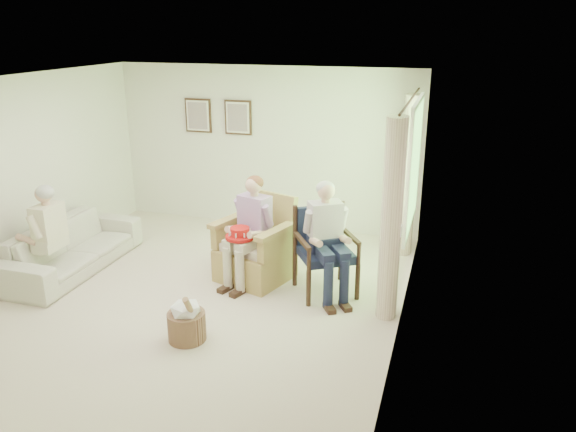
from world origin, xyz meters
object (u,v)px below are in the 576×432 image
object	(u,v)px
person_dark	(325,232)
hatbox	(186,320)
wicker_armchair	(256,253)
wood_armchair	(328,247)
person_wicker	(251,223)
sofa	(72,247)
person_sofa	(44,230)
red_hat	(240,234)

from	to	relation	value
person_dark	hatbox	world-z (taller)	person_dark
wicker_armchair	wood_armchair	distance (m)	1.00
person_wicker	hatbox	distance (m)	1.65
wicker_armchair	wood_armchair	world-z (taller)	wicker_armchair
sofa	person_dark	xyz separation A→B (m)	(3.47, 0.23, 0.52)
wood_armchair	hatbox	bearing A→B (deg)	-157.89
wicker_armchair	person_dark	xyz separation A→B (m)	(0.98, -0.24, 0.49)
person_wicker	person_dark	xyz separation A→B (m)	(0.98, -0.09, 0.02)
person_dark	person_sofa	world-z (taller)	person_dark
sofa	person_sofa	bearing A→B (deg)	180.00
person_sofa	sofa	bearing A→B (deg)	179.47
person_wicker	red_hat	bearing A→B (deg)	-94.97
sofa	person_wicker	size ratio (longest dim) A/B	1.58
person_wicker	red_hat	distance (m)	0.22
hatbox	red_hat	bearing A→B (deg)	86.03
wood_armchair	person_wicker	xyz separation A→B (m)	(-0.98, -0.08, 0.24)
person_sofa	hatbox	distance (m)	2.49
person_sofa	wicker_armchair	bearing A→B (deg)	109.93
wicker_armchair	sofa	distance (m)	2.54
wood_armchair	person_wicker	distance (m)	1.01
sofa	person_dark	distance (m)	3.52
wicker_armchair	person_sofa	world-z (taller)	person_sofa
person_dark	sofa	bearing A→B (deg)	151.31
hatbox	wicker_armchair	bearing A→B (deg)	84.05
person_sofa	hatbox	world-z (taller)	person_sofa
person_sofa	hatbox	bearing A→B (deg)	71.64
person_sofa	red_hat	world-z (taller)	person_sofa
red_hat	wicker_armchair	bearing A→B (deg)	76.26
person_dark	hatbox	size ratio (longest dim) A/B	2.36
red_hat	hatbox	distance (m)	1.44
wood_armchair	sofa	world-z (taller)	wood_armchair
red_hat	person_wicker	bearing A→B (deg)	66.66
wicker_armchair	hatbox	size ratio (longest dim) A/B	1.85
sofa	person_dark	bearing A→B (deg)	-86.23
sofa	hatbox	distance (m)	2.62
wood_armchair	person_sofa	xyz separation A→B (m)	(-3.47, -0.87, 0.16)
sofa	red_hat	distance (m)	2.45
wood_armchair	person_dark	bearing A→B (deg)	-122.46
person_dark	red_hat	distance (m)	1.07
sofa	hatbox	xyz separation A→B (m)	(2.32, -1.21, -0.09)
person_wicker	person_sofa	xyz separation A→B (m)	(-2.50, -0.79, -0.08)
person_wicker	person_dark	world-z (taller)	person_dark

